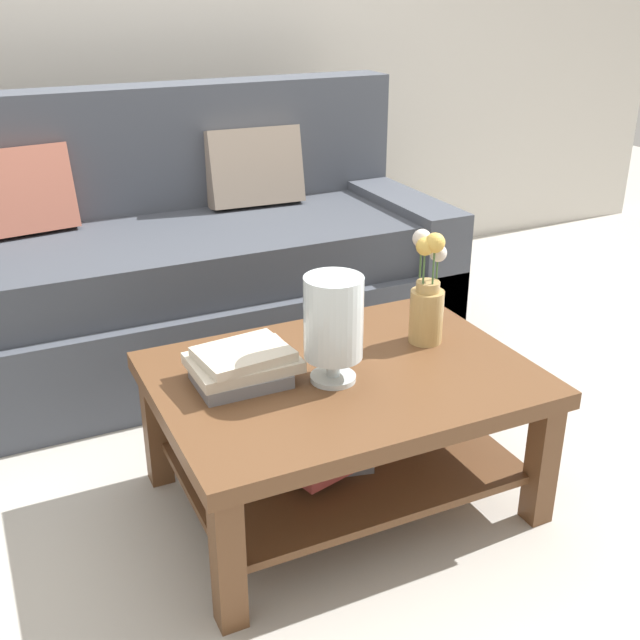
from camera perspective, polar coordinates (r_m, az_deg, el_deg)
The scene contains 7 objects.
ground_plane at distance 2.70m, azimuth -3.77°, elevation -8.93°, with size 10.00×10.00×0.00m, color #B7B2A8.
back_wall at distance 3.86m, azimuth -14.27°, elevation 21.59°, with size 6.40×0.12×2.70m, color beige.
couch at distance 3.21m, azimuth -11.23°, elevation 3.44°, with size 2.23×0.90×1.06m.
coffee_table at distance 2.26m, azimuth 1.52°, elevation -6.62°, with size 1.05×0.77×0.43m.
book_stack_main at distance 2.15m, azimuth -5.71°, elevation -3.33°, with size 0.29×0.22×0.10m.
glass_hurricane_vase at distance 2.09m, azimuth 0.99°, elevation -0.08°, with size 0.16×0.16×0.30m.
flower_pitcher at distance 2.35m, azimuth 7.86°, elevation 1.77°, with size 0.11×0.12×0.35m.
Camera 1 is at (-0.81, -2.12, 1.46)m, focal length 43.72 mm.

